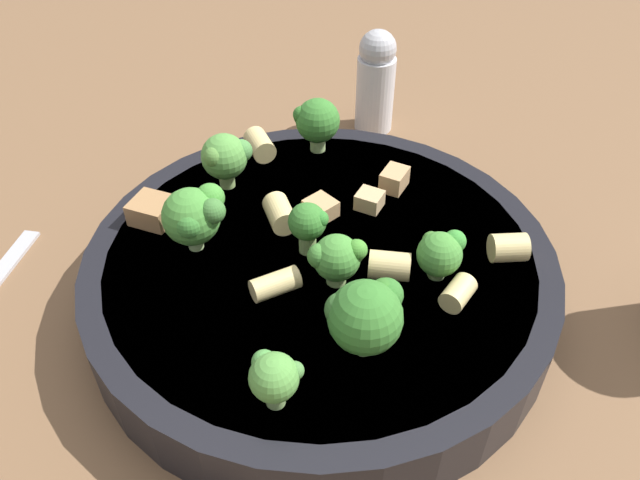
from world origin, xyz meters
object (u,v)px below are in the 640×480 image
(rigatoni_3, at_px, (275,284))
(chicken_chunk_2, at_px, (394,179))
(rigatoni_1, at_px, (260,145))
(chicken_chunk_1, at_px, (370,200))
(broccoli_floret_6, at_px, (226,157))
(broccoli_floret_4, at_px, (194,216))
(broccoli_floret_7, at_px, (316,121))
(rigatoni_0, at_px, (458,293))
(rigatoni_2, at_px, (508,248))
(broccoli_floret_5, at_px, (337,258))
(broccoli_floret_1, at_px, (440,253))
(broccoli_floret_2, at_px, (308,222))
(rigatoni_5, at_px, (280,213))
(chicken_chunk_3, at_px, (153,211))
(chicken_chunk_0, at_px, (321,208))
(pasta_bowl, at_px, (320,271))
(rigatoni_4, at_px, (389,266))
(broccoli_floret_0, at_px, (275,377))
(broccoli_floret_3, at_px, (366,314))
(pepper_shaker, at_px, (376,81))

(rigatoni_3, distance_m, chicken_chunk_2, 0.13)
(rigatoni_1, bearing_deg, chicken_chunk_1, -27.91)
(rigatoni_1, bearing_deg, broccoli_floret_6, -104.98)
(broccoli_floret_4, xyz_separation_m, rigatoni_3, (0.06, -0.03, -0.02))
(broccoli_floret_7, relative_size, rigatoni_0, 1.97)
(broccoli_floret_6, xyz_separation_m, rigatoni_2, (0.19, -0.04, -0.02))
(broccoli_floret_5, xyz_separation_m, rigatoni_1, (-0.08, 0.12, -0.01))
(broccoli_floret_1, height_order, rigatoni_0, broccoli_floret_1)
(broccoli_floret_2, xyz_separation_m, chicken_chunk_2, (0.05, 0.08, -0.02))
(broccoli_floret_6, distance_m, broccoli_floret_7, 0.08)
(rigatoni_5, bearing_deg, rigatoni_3, -78.53)
(chicken_chunk_3, bearing_deg, broccoli_floret_5, -14.67)
(broccoli_floret_7, bearing_deg, chicken_chunk_0, -76.33)
(broccoli_floret_1, bearing_deg, broccoli_floret_6, 157.54)
(pasta_bowl, bearing_deg, broccoli_floret_1, -4.62)
(broccoli_floret_2, bearing_deg, rigatoni_4, -15.18)
(broccoli_floret_2, height_order, rigatoni_5, broccoli_floret_2)
(broccoli_floret_1, relative_size, broccoli_floret_4, 0.72)
(chicken_chunk_1, height_order, chicken_chunk_2, chicken_chunk_2)
(broccoli_floret_0, distance_m, chicken_chunk_0, 0.15)
(rigatoni_3, bearing_deg, pasta_bowl, 64.84)
(rigatoni_0, bearing_deg, rigatoni_1, 140.30)
(broccoli_floret_1, distance_m, chicken_chunk_1, 0.08)
(broccoli_floret_7, xyz_separation_m, chicken_chunk_2, (0.06, -0.04, -0.02))
(broccoli_floret_1, height_order, rigatoni_1, broccoli_floret_1)
(broccoli_floret_2, relative_size, chicken_chunk_1, 2.11)
(broccoli_floret_7, distance_m, rigatoni_1, 0.05)
(broccoli_floret_1, distance_m, broccoli_floret_4, 0.15)
(chicken_chunk_0, bearing_deg, broccoli_floret_3, -67.41)
(rigatoni_5, relative_size, pepper_shaker, 0.28)
(rigatoni_2, distance_m, chicken_chunk_1, 0.10)
(rigatoni_4, bearing_deg, rigatoni_1, 134.56)
(rigatoni_3, bearing_deg, rigatoni_1, 108.86)
(rigatoni_2, bearing_deg, rigatoni_3, -157.12)
(broccoli_floret_1, xyz_separation_m, rigatoni_3, (-0.09, -0.03, -0.01))
(broccoli_floret_1, xyz_separation_m, broccoli_floret_7, (-0.10, 0.12, 0.01))
(broccoli_floret_3, distance_m, rigatoni_2, 0.12)
(broccoli_floret_5, relative_size, broccoli_floret_7, 0.81)
(broccoli_floret_2, bearing_deg, rigatoni_3, -105.33)
(broccoli_floret_7, bearing_deg, chicken_chunk_3, -130.63)
(pasta_bowl, xyz_separation_m, rigatoni_1, (-0.07, 0.10, 0.03))
(broccoli_floret_0, relative_size, broccoli_floret_5, 0.96)
(broccoli_floret_6, bearing_deg, rigatoni_1, 75.02)
(rigatoni_0, xyz_separation_m, rigatoni_2, (0.03, 0.04, 0.00))
(broccoli_floret_7, bearing_deg, broccoli_floret_3, -71.05)
(broccoli_floret_5, xyz_separation_m, chicken_chunk_1, (0.01, 0.08, -0.01))
(broccoli_floret_5, relative_size, pepper_shaker, 0.37)
(rigatoni_3, relative_size, chicken_chunk_2, 1.40)
(broccoli_floret_5, distance_m, rigatoni_4, 0.03)
(broccoli_floret_3, relative_size, rigatoni_4, 1.90)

